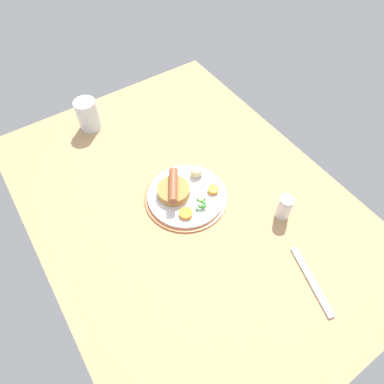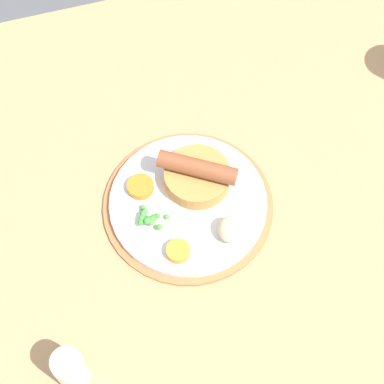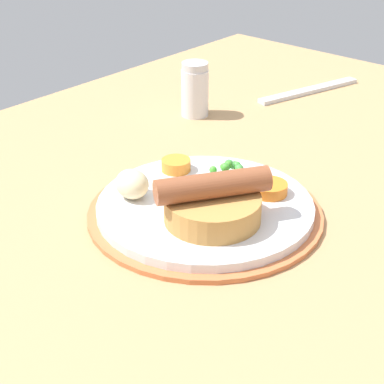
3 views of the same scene
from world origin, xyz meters
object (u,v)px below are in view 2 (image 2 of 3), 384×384
Objects in this scene: dinner_plate at (188,204)px; carrot_slice_4 at (178,251)px; sausage_pudding at (197,175)px; carrot_slice_2 at (141,187)px; pea_pile at (149,218)px; salt_shaker at (71,369)px; potato_chunk_0 at (230,229)px.

dinner_plate is 7.39× the size of carrot_slice_4.
sausage_pudding is 2.84× the size of carrot_slice_2.
carrot_slice_2 is at bearing 102.27° from carrot_slice_4.
pea_pile is 21.55cm from salt_shaker.
salt_shaker is (-23.26, -11.99, 0.75)cm from potato_chunk_0.
carrot_slice_2 is at bearing 146.92° from dinner_plate.
potato_chunk_0 is 13.73cm from carrot_slice_2.
salt_shaker is (-13.74, -21.83, 1.62)cm from carrot_slice_2.
potato_chunk_0 is 7.31cm from carrot_slice_4.
dinner_plate is at bearing 43.16° from salt_shaker.
pea_pile is at bearing -165.59° from dinner_plate.
potato_chunk_0 reaches higher than dinner_plate.
dinner_plate is at bearing 14.41° from pea_pile.
sausage_pudding is at bearing -7.63° from carrot_slice_2.
carrot_slice_4 is at bearing 35.05° from salt_shaker.
dinner_plate is 4.29cm from sausage_pudding.
pea_pile reaches higher than carrot_slice_4.
carrot_slice_4 is (-5.42, -9.54, -1.21)cm from sausage_pudding.
dinner_plate is 5.38× the size of pea_pile.
potato_chunk_0 is 1.17× the size of carrot_slice_4.
salt_shaker is at bearing -129.18° from pea_pile.
salt_shaker reaches higher than dinner_plate.
carrot_slice_4 is at bearing -115.73° from dinner_plate.
sausage_pudding is 8.91cm from pea_pile.
pea_pile is at bearing 154.12° from potato_chunk_0.
dinner_plate is at bearing -33.08° from carrot_slice_2.
salt_shaker is at bearing -144.95° from carrot_slice_4.
carrot_slice_4 is at bearing -174.18° from potato_chunk_0.
sausage_pudding is at bearing 51.60° from dinner_plate.
salt_shaker reaches higher than carrot_slice_2.
carrot_slice_2 and carrot_slice_4 have the same top height.
dinner_plate is at bearing 64.27° from carrot_slice_4.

